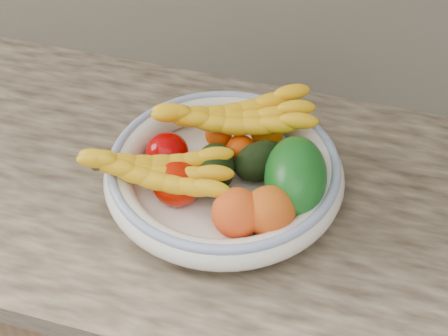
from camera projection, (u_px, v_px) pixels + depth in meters
kitchen_counter at (227, 328)px, 1.46m from camera, size 2.44×0.66×1.40m
fruit_bowl at (224, 173)px, 1.11m from camera, size 0.39×0.39×0.08m
clementine_back_left at (219, 135)px, 1.17m from camera, size 0.05×0.05×0.04m
clementine_back_right at (267, 133)px, 1.18m from camera, size 0.06×0.06×0.05m
clementine_back_mid at (241, 149)px, 1.15m from camera, size 0.06×0.06×0.05m
tomato_left at (167, 152)px, 1.13m from camera, size 0.08×0.08×0.06m
tomato_near_left at (177, 183)px, 1.08m from camera, size 0.08×0.08×0.07m
avocado_center at (214, 168)px, 1.10m from camera, size 0.08×0.11×0.07m
avocado_right at (261, 161)px, 1.11m from camera, size 0.11×0.11×0.06m
green_mango at (295, 176)px, 1.07m from camera, size 0.16×0.18×0.13m
peach_front at (237, 213)px, 1.02m from camera, size 0.09×0.09×0.08m
peach_right at (270, 211)px, 1.02m from camera, size 0.10×0.10×0.08m
banana_bunch_back at (234, 121)px, 1.15m from camera, size 0.31×0.20×0.08m
banana_bunch_front at (156, 174)px, 1.06m from camera, size 0.27×0.16×0.07m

